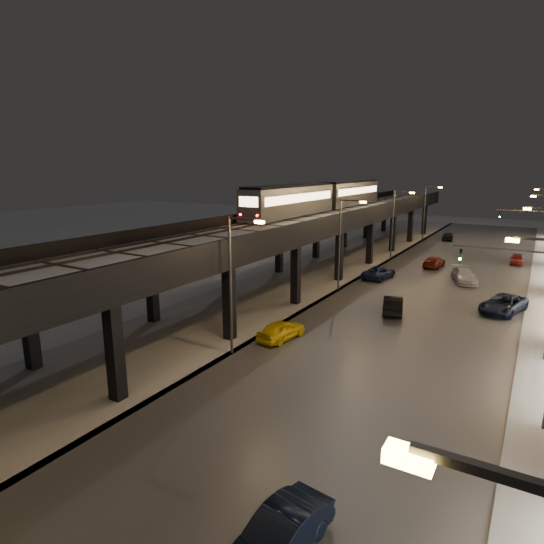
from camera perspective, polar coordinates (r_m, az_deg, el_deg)
The scene contains 23 objects.
ground at distance 22.01m, azimuth -24.95°, elevation -21.20°, with size 220.00×220.00×0.00m, color silver.
road_surface at distance 46.94m, azimuth 19.46°, elevation -2.43°, with size 17.00×120.00×0.06m, color #46474D.
under_viaduct_pavement at distance 51.08m, azimuth 4.50°, elevation -0.49°, with size 11.00×120.00×0.06m, color #9FA1A8.
elevated_viaduct at distance 47.28m, azimuth 2.92°, elevation 5.33°, with size 9.00×100.00×6.30m.
viaduct_trackbed at distance 47.29m, azimuth 2.99°, elevation 6.27°, with size 8.40×100.00×0.32m.
viaduct_parapet_streetside at distance 45.42m, azimuth 7.92°, elevation 6.47°, with size 0.30×100.00×1.10m, color black.
viaduct_parapet_far at distance 49.42m, azimuth -1.48°, elevation 7.11°, with size 0.30×100.00×1.10m, color black.
streetlight_left_1 at distance 28.63m, azimuth -4.81°, elevation -0.57°, with size 2.57×0.28×9.00m.
streetlight_left_2 at distance 44.26m, azimuth 8.81°, elevation 4.16°, with size 2.57×0.28×9.00m.
streetlight_left_3 at distance 61.21m, azimuth 15.18°, elevation 6.29°, with size 2.57×0.28×9.00m.
streetlight_left_4 at distance 78.62m, azimuth 18.78°, elevation 7.46°, with size 2.57×0.28×9.00m.
traffic_light_rig_a at distance 32.51m, azimuth 29.86°, elevation -1.98°, with size 6.10×0.34×7.00m.
traffic_light_rig_b at distance 62.09m, azimuth 30.53°, elevation 4.35°, with size 6.10×0.34×7.00m.
subway_train at distance 59.44m, azimuth 6.55°, elevation 9.47°, with size 2.88×35.27×3.44m.
car_taxi at distance 32.29m, azimuth 1.17°, elevation -7.36°, with size 1.64×4.07×1.39m, color yellow.
car_near_white at distance 39.25m, azimuth 14.94°, elevation -4.03°, with size 1.54×4.41×1.45m, color black.
car_mid_silver at distance 50.88m, azimuth 13.27°, elevation -0.12°, with size 2.22×4.82×1.34m, color #171F4A.
car_mid_dark at distance 58.65m, azimuth 19.66°, elevation 1.19°, with size 1.88×4.62×1.34m, color maroon.
car_far_white at distance 81.09m, azimuth 21.17°, elevation 4.18°, with size 1.63×4.05×1.38m, color black.
car_onc_silver at distance 16.39m, azimuth 0.93°, elevation -30.24°, with size 1.51×4.33×1.43m, color black.
car_onc_dark at distance 42.61m, azimuth 27.02°, elevation -3.67°, with size 2.48×5.39×1.50m, color black.
car_onc_white at distance 51.96m, azimuth 22.97°, elevation -0.50°, with size 2.01×4.94×1.43m, color silver.
car_onc_red at distance 64.74m, azimuth 28.40°, elevation 1.40°, with size 1.51×3.75×1.28m, color maroon.
Camera 1 is at (15.76, -9.64, 11.95)m, focal length 30.00 mm.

